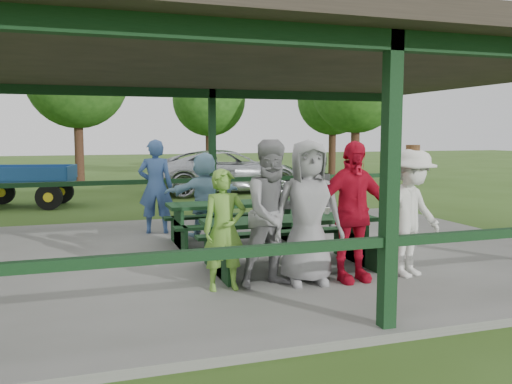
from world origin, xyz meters
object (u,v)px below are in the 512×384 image
object	(u,v)px
contestant_green	(224,230)
spectator_lblue	(204,194)
spectator_grey	(318,192)
contestant_red	(352,212)
spectator_blue	(156,186)
contestant_white_fedora	(411,213)
pickup_truck	(227,171)
picnic_table_near	(289,237)
farm_trailer	(24,185)
contestant_grey_left	(274,214)
picnic_table_far	(234,218)
contestant_grey_mid	(308,212)

from	to	relation	value
contestant_green	spectator_lblue	world-z (taller)	spectator_lblue
spectator_grey	contestant_red	bearing A→B (deg)	67.52
contestant_red	spectator_blue	world-z (taller)	contestant_red
spectator_blue	spectator_grey	bearing A→B (deg)	-178.06
contestant_white_fedora	spectator_blue	bearing A→B (deg)	105.05
spectator_lblue	pickup_truck	xyz separation A→B (m)	(2.67, 8.12, -0.16)
picnic_table_near	contestant_red	world-z (taller)	contestant_red
spectator_blue	pickup_truck	distance (m)	8.32
contestant_green	farm_trailer	distance (m)	10.48
spectator_lblue	pickup_truck	size ratio (longest dim) A/B	0.30
contestant_red	contestant_white_fedora	world-z (taller)	contestant_red
contestant_green	contestant_grey_left	bearing A→B (deg)	-2.43
contestant_grey_left	farm_trailer	size ratio (longest dim) A/B	0.52
spectator_lblue	spectator_grey	xyz separation A→B (m)	(2.43, 0.04, -0.04)
spectator_blue	spectator_grey	xyz separation A→B (m)	(3.29, -0.55, -0.16)
picnic_table_far	contestant_white_fedora	xyz separation A→B (m)	(1.74, -2.94, 0.43)
contestant_green	spectator_blue	bearing A→B (deg)	96.63
contestant_grey_left	spectator_grey	distance (m)	4.44
picnic_table_near	spectator_grey	world-z (taller)	spectator_grey
contestant_grey_left	spectator_blue	distance (m)	4.41
contestant_white_fedora	pickup_truck	distance (m)	11.96
contestant_green	pickup_truck	bearing A→B (deg)	77.39
picnic_table_near	contestant_red	xyz separation A→B (m)	(0.53, -0.91, 0.48)
contestant_grey_left	spectator_blue	world-z (taller)	contestant_grey_left
contestant_grey_mid	spectator_blue	bearing A→B (deg)	116.79
contestant_green	spectator_lblue	bearing A→B (deg)	83.94
spectator_lblue	picnic_table_near	bearing A→B (deg)	95.44
farm_trailer	spectator_lblue	bearing A→B (deg)	-47.52
farm_trailer	contestant_grey_mid	bearing A→B (deg)	-55.06
spectator_blue	farm_trailer	distance (m)	6.44
spectator_lblue	contestant_white_fedora	bearing A→B (deg)	111.59
spectator_lblue	pickup_truck	bearing A→B (deg)	-115.07
picnic_table_near	contestant_grey_left	bearing A→B (deg)	-123.06
contestant_green	spectator_grey	xyz separation A→B (m)	(3.00, 3.70, -0.00)
contestant_grey_left	contestant_red	size ratio (longest dim) A/B	1.01
contestant_white_fedora	pickup_truck	size ratio (longest dim) A/B	0.34
contestant_green	contestant_red	world-z (taller)	contestant_red
contestant_grey_mid	spectator_grey	distance (m)	4.20
contestant_grey_mid	spectator_grey	bearing A→B (deg)	72.10
contestant_white_fedora	contestant_red	bearing A→B (deg)	159.75
contestant_white_fedora	spectator_blue	size ratio (longest dim) A/B	0.98
contestant_red	picnic_table_far	bearing A→B (deg)	103.03
picnic_table_near	pickup_truck	distance (m)	11.20
picnic_table_far	spectator_lblue	size ratio (longest dim) A/B	1.45
spectator_blue	spectator_lblue	bearing A→B (deg)	157.11
picnic_table_near	pickup_truck	world-z (taller)	pickup_truck
spectator_blue	spectator_grey	distance (m)	3.34
contestant_red	picnic_table_near	bearing A→B (deg)	117.55
pickup_truck	spectator_lblue	bearing A→B (deg)	157.92
contestant_red	spectator_lblue	world-z (taller)	contestant_red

